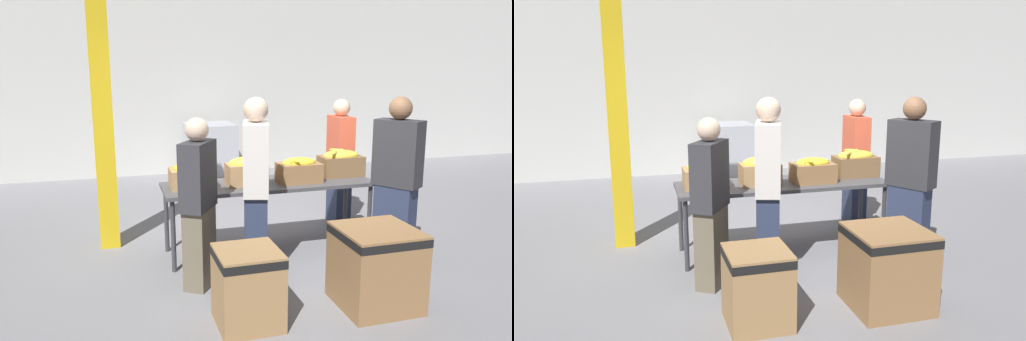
% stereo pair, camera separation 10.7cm
% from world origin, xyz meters
% --- Properties ---
extents(ground_plane, '(30.00, 30.00, 0.00)m').
position_xyz_m(ground_plane, '(0.00, 0.00, 0.00)').
color(ground_plane, gray).
extents(wall_back, '(16.00, 0.08, 4.00)m').
position_xyz_m(wall_back, '(0.00, 4.45, 2.00)').
color(wall_back, silver).
rests_on(wall_back, ground_plane).
extents(sorting_table, '(2.34, 0.72, 0.80)m').
position_xyz_m(sorting_table, '(0.00, 0.00, 0.74)').
color(sorting_table, '#4C4C51').
rests_on(sorting_table, ground_plane).
extents(banana_box_0, '(0.45, 0.34, 0.28)m').
position_xyz_m(banana_box_0, '(-0.86, 0.02, 0.94)').
color(banana_box_0, tan).
rests_on(banana_box_0, sorting_table).
extents(banana_box_1, '(0.43, 0.29, 0.31)m').
position_xyz_m(banana_box_1, '(-0.26, -0.02, 0.96)').
color(banana_box_1, tan).
rests_on(banana_box_1, sorting_table).
extents(banana_box_2, '(0.47, 0.32, 0.29)m').
position_xyz_m(banana_box_2, '(0.33, -0.08, 0.94)').
color(banana_box_2, olive).
rests_on(banana_box_2, sorting_table).
extents(banana_box_3, '(0.50, 0.36, 0.32)m').
position_xyz_m(banana_box_3, '(0.92, 0.09, 0.96)').
color(banana_box_3, olive).
rests_on(banana_box_3, sorting_table).
extents(volunteer_0, '(0.25, 0.46, 1.66)m').
position_xyz_m(volunteer_0, '(1.22, 0.71, 0.82)').
color(volunteer_0, '#2D3856').
rests_on(volunteer_0, ground_plane).
extents(volunteer_1, '(0.45, 0.53, 1.77)m').
position_xyz_m(volunteer_1, '(1.19, -0.68, 0.88)').
color(volunteer_1, '#2D3856').
rests_on(volunteer_1, ground_plane).
extents(volunteer_2, '(0.37, 0.53, 1.79)m').
position_xyz_m(volunteer_2, '(-0.33, -0.60, 0.89)').
color(volunteer_2, '#2D3856').
rests_on(volunteer_2, ground_plane).
extents(volunteer_3, '(0.41, 0.48, 1.62)m').
position_xyz_m(volunteer_3, '(-0.91, -0.70, 0.81)').
color(volunteer_3, '#6B604C').
rests_on(volunteer_3, ground_plane).
extents(donation_bin_0, '(0.51, 0.51, 0.64)m').
position_xyz_m(donation_bin_0, '(-0.67, -1.53, 0.35)').
color(donation_bin_0, '#A37A4C').
rests_on(donation_bin_0, ground_plane).
extents(donation_bin_1, '(0.66, 0.66, 0.71)m').
position_xyz_m(donation_bin_1, '(0.49, -1.53, 0.38)').
color(donation_bin_1, olive).
rests_on(donation_bin_1, ground_plane).
extents(support_pillar, '(0.22, 0.22, 4.00)m').
position_xyz_m(support_pillar, '(-1.73, 0.68, 2.00)').
color(support_pillar, gold).
rests_on(support_pillar, ground_plane).
extents(pallet_stack_0, '(0.94, 0.94, 1.04)m').
position_xyz_m(pallet_stack_0, '(0.07, 3.65, 0.51)').
color(pallet_stack_0, olive).
rests_on(pallet_stack_0, ground_plane).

